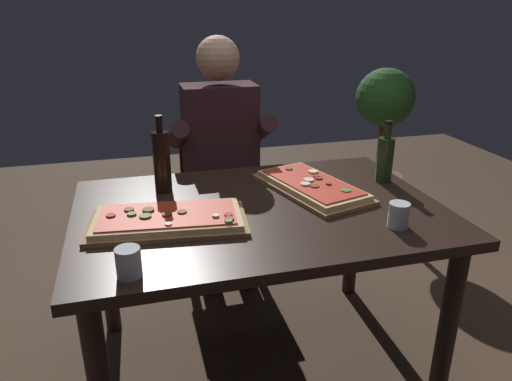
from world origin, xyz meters
The scene contains 11 objects.
ground_plane centered at (0.00, 0.00, 0.00)m, with size 6.40×6.40×0.00m, color #4C3828.
dining_table centered at (0.00, 0.00, 0.64)m, with size 1.40×0.96×0.74m.
pizza_rectangular_front centered at (-0.35, -0.07, 0.76)m, with size 0.59×0.35×0.05m.
pizza_rectangular_left centered at (0.26, 0.11, 0.76)m, with size 0.40×0.58×0.05m.
wine_bottle_dark centered at (-0.34, 0.27, 0.87)m, with size 0.07×0.07×0.32m.
oil_bottle_amber centered at (0.61, 0.14, 0.85)m, with size 0.07×0.07×0.27m.
tumbler_near_camera centered at (-0.50, -0.38, 0.78)m, with size 0.07×0.07×0.09m.
tumbler_far_side centered at (0.42, -0.29, 0.78)m, with size 0.07×0.07×0.09m.
diner_chair centered at (0.00, 0.86, 0.49)m, with size 0.44×0.44×0.87m.
seated_diner centered at (0.00, 0.74, 0.74)m, with size 0.53×0.41×1.33m.
potted_plant_corner centered at (1.23, 1.26, 0.59)m, with size 0.39×0.39×1.07m.
Camera 1 is at (-0.45, -1.64, 1.48)m, focal length 33.59 mm.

